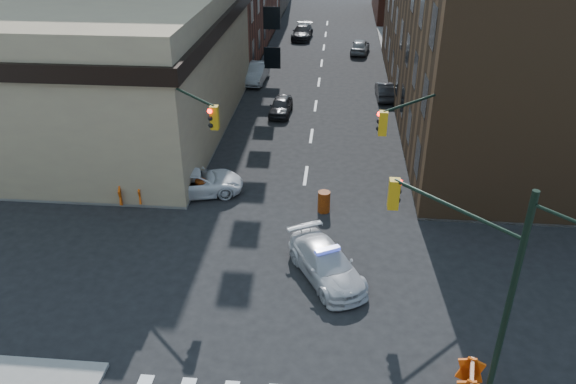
% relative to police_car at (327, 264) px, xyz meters
% --- Properties ---
extents(ground, '(140.00, 140.00, 0.00)m').
position_rel_police_car_xyz_m(ground, '(-1.50, -0.36, -0.71)').
color(ground, black).
rests_on(ground, ground).
extents(sidewalk_nw, '(34.00, 54.50, 0.15)m').
position_rel_police_car_xyz_m(sidewalk_nw, '(-24.50, 32.39, -0.63)').
color(sidewalk_nw, gray).
rests_on(sidewalk_nw, ground).
extents(sidewalk_ne, '(34.00, 54.50, 0.15)m').
position_rel_police_car_xyz_m(sidewalk_ne, '(21.50, 32.39, -0.63)').
color(sidewalk_ne, gray).
rests_on(sidewalk_ne, ground).
extents(bank_building, '(22.00, 22.00, 9.00)m').
position_rel_police_car_xyz_m(bank_building, '(-18.50, 16.14, 3.79)').
color(bank_building, tan).
rests_on(bank_building, ground).
extents(commercial_row_ne, '(14.00, 34.00, 14.00)m').
position_rel_police_car_xyz_m(commercial_row_ne, '(11.50, 22.14, 6.29)').
color(commercial_row_ne, '#4C331E').
rests_on(commercial_row_ne, ground).
extents(signal_pole_se, '(5.40, 5.27, 8.00)m').
position_rel_police_car_xyz_m(signal_pole_se, '(4.54, -5.88, 3.90)').
color(signal_pole_se, black).
rests_on(signal_pole_se, sidewalk_se).
extents(signal_pole_nw, '(3.58, 3.67, 8.00)m').
position_rel_police_car_xyz_m(signal_pole_nw, '(-7.35, 4.98, 3.63)').
color(signal_pole_nw, black).
rests_on(signal_pole_nw, sidewalk_nw).
extents(signal_pole_ne, '(3.67, 3.58, 8.00)m').
position_rel_police_car_xyz_m(signal_pole_ne, '(4.34, 4.99, 3.63)').
color(signal_pole_ne, black).
rests_on(signal_pole_ne, sidewalk_ne).
extents(tree_ne_near, '(3.00, 3.00, 4.85)m').
position_rel_police_car_xyz_m(tree_ne_near, '(6.00, 25.64, 2.78)').
color(tree_ne_near, black).
rests_on(tree_ne_near, sidewalk_ne).
extents(tree_ne_far, '(3.00, 3.00, 4.85)m').
position_rel_police_car_xyz_m(tree_ne_far, '(6.00, 33.64, 2.78)').
color(tree_ne_far, black).
rests_on(tree_ne_far, sidewalk_ne).
extents(police_car, '(4.06, 5.25, 1.42)m').
position_rel_police_car_xyz_m(police_car, '(0.00, 0.00, 0.00)').
color(police_car, silver).
rests_on(police_car, ground).
extents(pickup, '(5.42, 3.57, 1.38)m').
position_rel_police_car_xyz_m(pickup, '(-7.30, 6.93, -0.02)').
color(pickup, white).
rests_on(pickup, ground).
extents(parked_car_wnear, '(1.67, 3.79, 1.27)m').
position_rel_police_car_xyz_m(parked_car_wnear, '(-4.00, 19.63, -0.07)').
color(parked_car_wnear, black).
rests_on(parked_car_wnear, ground).
extents(parked_car_wfar, '(1.99, 5.02, 1.63)m').
position_rel_police_car_xyz_m(parked_car_wfar, '(-7.00, 27.25, 0.10)').
color(parked_car_wfar, gray).
rests_on(parked_car_wfar, ground).
extents(parked_car_wdeep, '(2.33, 5.14, 1.46)m').
position_rel_police_car_xyz_m(parked_car_wdeep, '(-4.05, 43.32, 0.02)').
color(parked_car_wdeep, black).
rests_on(parked_car_wdeep, ground).
extents(parked_car_enear, '(1.51, 3.99, 1.30)m').
position_rel_police_car_xyz_m(parked_car_enear, '(3.94, 23.95, -0.06)').
color(parked_car_enear, black).
rests_on(parked_car_enear, ground).
extents(parked_car_efar, '(2.24, 4.37, 1.42)m').
position_rel_police_car_xyz_m(parked_car_efar, '(2.22, 37.72, 0.00)').
color(parked_car_efar, gray).
rests_on(parked_car_efar, ground).
extents(pedestrian_a, '(0.65, 0.44, 1.75)m').
position_rel_police_car_xyz_m(pedestrian_a, '(-8.74, 6.47, 0.32)').
color(pedestrian_a, black).
rests_on(pedestrian_a, sidewalk_nw).
extents(pedestrian_b, '(1.11, 1.06, 1.80)m').
position_rel_police_car_xyz_m(pedestrian_b, '(-13.17, 6.97, 0.34)').
color(pedestrian_b, black).
rests_on(pedestrian_b, sidewalk_nw).
extents(pedestrian_c, '(1.25, 1.01, 1.99)m').
position_rel_police_car_xyz_m(pedestrian_c, '(-13.99, 6.00, 0.44)').
color(pedestrian_c, '#1F252F').
rests_on(pedestrian_c, sidewalk_nw).
extents(barrel_road, '(0.72, 0.72, 1.14)m').
position_rel_police_car_xyz_m(barrel_road, '(-0.31, 5.64, -0.14)').
color(barrel_road, red).
rests_on(barrel_road, ground).
extents(barrel_bank, '(0.75, 0.75, 1.06)m').
position_rel_police_car_xyz_m(barrel_bank, '(-7.00, 6.51, -0.18)').
color(barrel_bank, '#E6540A').
rests_on(barrel_bank, ground).
extents(barricade_se_a, '(0.94, 1.46, 1.01)m').
position_rel_police_car_xyz_m(barricade_se_a, '(4.90, -6.06, -0.05)').
color(barricade_se_a, '#DD460A').
rests_on(barricade_se_a, sidewalk_se).
extents(barricade_nw_a, '(1.31, 0.78, 0.93)m').
position_rel_police_car_xyz_m(barricade_nw_a, '(-11.00, 5.71, -0.10)').
color(barricade_nw_a, orange).
rests_on(barricade_nw_a, sidewalk_nw).
extents(barricade_nw_b, '(1.46, 0.90, 1.02)m').
position_rel_police_car_xyz_m(barricade_nw_b, '(-10.50, 5.34, -0.05)').
color(barricade_nw_b, red).
rests_on(barricade_nw_b, sidewalk_nw).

